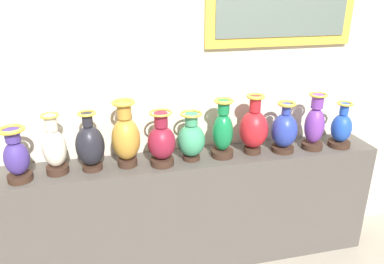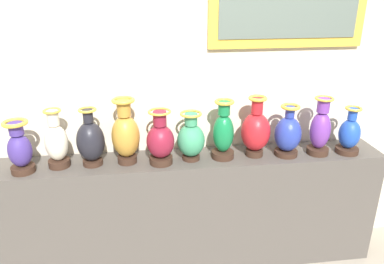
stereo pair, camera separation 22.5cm
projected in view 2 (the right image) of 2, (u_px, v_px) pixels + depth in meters
name	position (u px, v px, depth m)	size (l,w,h in m)	color
ground_plane	(192.00, 259.00, 2.73)	(10.57, 10.57, 0.00)	gray
display_shelf	(192.00, 211.00, 2.57)	(2.53, 0.32, 0.81)	#4C4742
back_wall	(189.00, 47.00, 2.37)	(4.57, 0.14, 2.98)	beige
vase_indigo	(20.00, 149.00, 2.19)	(0.14, 0.14, 0.33)	#382319
vase_ivory	(57.00, 143.00, 2.26)	(0.14, 0.14, 0.37)	#382319
vase_onyx	(91.00, 141.00, 2.28)	(0.17, 0.17, 0.37)	#382319
vase_ochre	(126.00, 134.00, 2.30)	(0.17, 0.17, 0.42)	#382319
vase_burgundy	(160.00, 141.00, 2.30)	(0.17, 0.17, 0.35)	#382319
vase_jade	(191.00, 139.00, 2.36)	(0.17, 0.17, 0.32)	#382319
vase_emerald	(223.00, 133.00, 2.37)	(0.15, 0.15, 0.39)	#382319
vase_crimson	(256.00, 131.00, 2.40)	(0.19, 0.19, 0.40)	#382319
vase_cobalt	(288.00, 134.00, 2.41)	(0.17, 0.17, 0.34)	#382319
vase_violet	(320.00, 130.00, 2.43)	(0.14, 0.14, 0.39)	#382319
vase_sapphire	(349.00, 134.00, 2.45)	(0.15, 0.15, 0.32)	#382319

